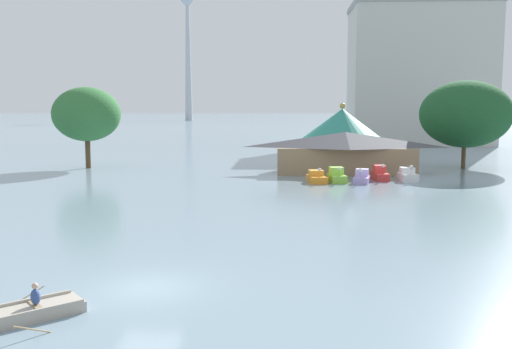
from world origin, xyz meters
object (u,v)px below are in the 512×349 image
(pedal_boat_lavender, at_px, (362,177))
(rowboat_with_rower, at_px, (28,312))
(shoreline_tree_tall_left, at_px, (87,114))
(shoreline_tree_right, at_px, (465,114))
(pedal_boat_red, at_px, (380,174))
(distant_broadcast_tower, at_px, (187,13))
(pedal_boat_lime, at_px, (337,176))
(pedal_boat_orange, at_px, (317,178))
(boathouse, at_px, (345,152))
(pedal_boat_white, at_px, (408,176))
(green_roof_pavilion, at_px, (342,133))
(background_building_block, at_px, (419,75))

(pedal_boat_lavender, bearing_deg, rowboat_with_rower, -10.78)
(shoreline_tree_tall_left, distance_m, shoreline_tree_right, 46.13)
(pedal_boat_red, bearing_deg, distant_broadcast_tower, -171.31)
(shoreline_tree_right, bearing_deg, pedal_boat_lime, -141.34)
(pedal_boat_orange, distance_m, shoreline_tree_tall_left, 30.45)
(boathouse, xyz_separation_m, shoreline_tree_right, (15.06, 5.65, 4.18))
(rowboat_with_rower, height_order, pedal_boat_lavender, pedal_boat_lavender)
(pedal_boat_lime, distance_m, shoreline_tree_right, 22.28)
(pedal_boat_red, height_order, distant_broadcast_tower, distant_broadcast_tower)
(shoreline_tree_tall_left, bearing_deg, rowboat_with_rower, -72.41)
(shoreline_tree_right, height_order, distant_broadcast_tower, distant_broadcast_tower)
(pedal_boat_white, xyz_separation_m, shoreline_tree_right, (9.50, 12.31, 6.08))
(pedal_boat_lime, xyz_separation_m, pedal_boat_white, (7.24, 1.09, -0.02))
(pedal_boat_lime, relative_size, boathouse, 0.17)
(boathouse, distance_m, green_roof_pavilion, 7.85)
(pedal_boat_lime, distance_m, green_roof_pavilion, 15.95)
(pedal_boat_orange, height_order, boathouse, boathouse)
(pedal_boat_red, relative_size, shoreline_tree_right, 0.28)
(rowboat_with_rower, bearing_deg, pedal_boat_orange, -150.26)
(pedal_boat_orange, distance_m, boathouse, 9.14)
(rowboat_with_rower, xyz_separation_m, boathouse, (15.86, 44.03, 2.23))
(rowboat_with_rower, distance_m, distant_broadcast_tower, 352.11)
(pedal_boat_red, bearing_deg, shoreline_tree_right, 128.81)
(pedal_boat_white, bearing_deg, distant_broadcast_tower, -168.90)
(pedal_boat_red, height_order, pedal_boat_white, pedal_boat_red)
(pedal_boat_lavender, xyz_separation_m, distant_broadcast_tower, (-69.93, 305.27, 68.73))
(pedal_boat_white, height_order, shoreline_tree_right, shoreline_tree_right)
(rowboat_with_rower, relative_size, shoreline_tree_tall_left, 0.39)
(background_building_block, bearing_deg, shoreline_tree_right, -96.90)
(pedal_boat_red, distance_m, green_roof_pavilion, 14.24)
(shoreline_tree_tall_left, bearing_deg, background_building_block, 42.87)
(rowboat_with_rower, height_order, pedal_boat_lime, pedal_boat_lime)
(background_building_block, bearing_deg, pedal_boat_lavender, -108.37)
(boathouse, bearing_deg, background_building_block, 68.26)
(pedal_boat_white, relative_size, background_building_block, 0.10)
(pedal_boat_lime, height_order, boathouse, boathouse)
(pedal_boat_lime, bearing_deg, rowboat_with_rower, -29.73)
(rowboat_with_rower, bearing_deg, boathouse, -151.35)
(rowboat_with_rower, xyz_separation_m, pedal_boat_red, (18.75, 38.13, 0.37))
(pedal_boat_lavender, distance_m, distant_broadcast_tower, 320.63)
(pedal_boat_orange, distance_m, background_building_block, 66.10)
(pedal_boat_lime, distance_m, background_building_block, 65.03)
(distant_broadcast_tower, bearing_deg, pedal_boat_lavender, -77.10)
(shoreline_tree_tall_left, bearing_deg, green_roof_pavilion, 6.93)
(rowboat_with_rower, xyz_separation_m, pedal_boat_orange, (12.17, 35.91, 0.26))
(pedal_boat_orange, bearing_deg, boathouse, 147.05)
(shoreline_tree_right, xyz_separation_m, distant_broadcast_tower, (-84.25, 291.45, 62.63))
(pedal_boat_red, bearing_deg, rowboat_with_rower, -30.88)
(pedal_boat_orange, xyz_separation_m, green_roof_pavilion, (4.12, 15.76, 3.73))
(shoreline_tree_right, relative_size, distant_broadcast_tower, 0.07)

